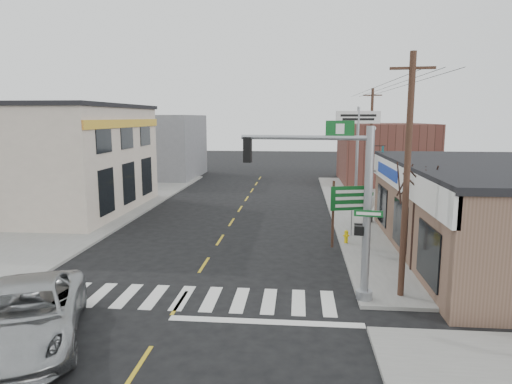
# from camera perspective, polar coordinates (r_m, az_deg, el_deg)

# --- Properties ---
(ground) EXTENTS (140.00, 140.00, 0.00)m
(ground) POSITION_cam_1_polar(r_m,az_deg,el_deg) (16.05, -9.51, -13.47)
(ground) COLOR black
(ground) RESTS_ON ground
(sidewalk_right) EXTENTS (6.00, 38.00, 0.13)m
(sidewalk_right) POSITION_cam_1_polar(r_m,az_deg,el_deg) (28.42, 15.52, -3.45)
(sidewalk_right) COLOR gray
(sidewalk_right) RESTS_ON ground
(sidewalk_left) EXTENTS (6.00, 38.00, 0.13)m
(sidewalk_left) POSITION_cam_1_polar(r_m,az_deg,el_deg) (30.80, -19.61, -2.68)
(sidewalk_left) COLOR gray
(sidewalk_left) RESTS_ON ground
(center_line) EXTENTS (0.12, 56.00, 0.01)m
(center_line) POSITION_cam_1_polar(r_m,az_deg,el_deg) (23.46, -4.51, -5.98)
(center_line) COLOR gold
(center_line) RESTS_ON ground
(crosswalk) EXTENTS (11.00, 2.20, 0.01)m
(crosswalk) POSITION_cam_1_polar(r_m,az_deg,el_deg) (16.41, -9.15, -12.93)
(crosswalk) COLOR silver
(crosswalk) RESTS_ON ground
(left_building) EXTENTS (12.00, 12.00, 6.80)m
(left_building) POSITION_cam_1_polar(r_m,az_deg,el_deg) (33.08, -25.51, 3.59)
(left_building) COLOR beige
(left_building) RESTS_ON ground
(bldg_distant_right) EXTENTS (8.00, 10.00, 5.60)m
(bldg_distant_right) POSITION_cam_1_polar(r_m,az_deg,el_deg) (45.14, 15.69, 4.68)
(bldg_distant_right) COLOR #573027
(bldg_distant_right) RESTS_ON ground
(bldg_distant_left) EXTENTS (9.00, 10.00, 6.40)m
(bldg_distant_left) POSITION_cam_1_polar(r_m,az_deg,el_deg) (48.72, -12.57, 5.60)
(bldg_distant_left) COLOR slate
(bldg_distant_left) RESTS_ON ground
(suv) EXTENTS (4.73, 6.49, 1.64)m
(suv) POSITION_cam_1_polar(r_m,az_deg,el_deg) (14.41, -26.66, -13.58)
(suv) COLOR #9DA0A2
(suv) RESTS_ON ground
(traffic_signal_pole) EXTENTS (4.70, 0.37, 5.95)m
(traffic_signal_pole) POSITION_cam_1_polar(r_m,az_deg,el_deg) (15.17, 11.19, -0.37)
(traffic_signal_pole) COLOR gray
(traffic_signal_pole) RESTS_ON sidewalk_right
(guide_sign) EXTENTS (1.81, 0.14, 3.16)m
(guide_sign) POSITION_cam_1_polar(r_m,az_deg,el_deg) (21.52, 11.58, -1.67)
(guide_sign) COLOR #452C20
(guide_sign) RESTS_ON sidewalk_right
(fire_hydrant) EXTENTS (0.20, 0.20, 0.64)m
(fire_hydrant) POSITION_cam_1_polar(r_m,az_deg,el_deg) (22.74, 11.21, -5.40)
(fire_hydrant) COLOR yellow
(fire_hydrant) RESTS_ON sidewalk_right
(ped_crossing_sign) EXTENTS (0.97, 0.07, 2.49)m
(ped_crossing_sign) POSITION_cam_1_polar(r_m,az_deg,el_deg) (23.82, 11.93, -1.36)
(ped_crossing_sign) COLOR gray
(ped_crossing_sign) RESTS_ON sidewalk_right
(lamp_post) EXTENTS (0.72, 0.57, 5.57)m
(lamp_post) POSITION_cam_1_polar(r_m,az_deg,el_deg) (27.06, 14.41, 3.05)
(lamp_post) COLOR black
(lamp_post) RESTS_ON sidewalk_right
(dance_center_sign) EXTENTS (3.19, 0.20, 6.78)m
(dance_center_sign) POSITION_cam_1_polar(r_m,az_deg,el_deg) (32.68, 12.61, 7.45)
(dance_center_sign) COLOR gray
(dance_center_sign) RESTS_ON sidewalk_right
(bare_tree) EXTENTS (2.50, 2.50, 5.00)m
(bare_tree) POSITION_cam_1_polar(r_m,az_deg,el_deg) (18.82, 19.55, 2.32)
(bare_tree) COLOR black
(bare_tree) RESTS_ON sidewalk_right
(shrub_front) EXTENTS (1.37, 1.37, 1.03)m
(shrub_front) POSITION_cam_1_polar(r_m,az_deg,el_deg) (19.60, 26.45, -8.11)
(shrub_front) COLOR #173B14
(shrub_front) RESTS_ON sidewalk_right
(shrub_back) EXTENTS (1.19, 1.19, 0.89)m
(shrub_back) POSITION_cam_1_polar(r_m,az_deg,el_deg) (22.16, 23.91, -6.16)
(shrub_back) COLOR black
(shrub_back) RESTS_ON sidewalk_right
(utility_pole_near) EXTENTS (1.41, 0.21, 8.13)m
(utility_pole_near) POSITION_cam_1_polar(r_m,az_deg,el_deg) (15.86, 18.33, 2.02)
(utility_pole_near) COLOR #4D2E24
(utility_pole_near) RESTS_ON sidewalk_right
(utility_pole_far) EXTENTS (1.44, 0.22, 8.26)m
(utility_pole_far) POSITION_cam_1_polar(r_m,az_deg,el_deg) (36.73, 14.15, 6.21)
(utility_pole_far) COLOR #473120
(utility_pole_far) RESTS_ON sidewalk_right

